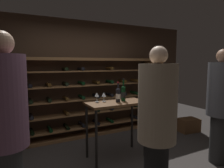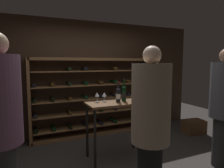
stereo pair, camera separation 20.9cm
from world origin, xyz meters
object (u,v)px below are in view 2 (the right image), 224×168
object	(u,v)px
person_host_in_suit	(224,103)
wine_bottle_black_capsule	(124,93)
person_guest_plum_blouse	(151,122)
wine_crate	(194,127)
person_bystander_dark_jacket	(1,120)
wine_glass_stemmed_right	(97,95)
wine_rack	(100,97)
tasting_table	(116,110)
wine_bottle_gold_foil	(118,95)
wine_glass_stemmed_left	(104,95)

from	to	relation	value
person_host_in_suit	wine_bottle_black_capsule	xyz separation A→B (m)	(-1.27, 0.97, 0.09)
person_guest_plum_blouse	wine_crate	distance (m)	3.01
person_bystander_dark_jacket	wine_glass_stemmed_right	distance (m)	1.67
wine_rack	person_bystander_dark_jacket	distance (m)	2.74
wine_rack	person_guest_plum_blouse	bearing A→B (deg)	-97.62
wine_glass_stemmed_right	person_bystander_dark_jacket	bearing A→B (deg)	-144.78
wine_bottle_black_capsule	wine_rack	bearing A→B (deg)	90.52
person_guest_plum_blouse	wine_rack	bearing A→B (deg)	128.43
tasting_table	wine_bottle_gold_foil	xyz separation A→B (m)	(0.02, -0.03, 0.27)
wine_rack	tasting_table	xyz separation A→B (m)	(-0.14, -1.22, -0.03)
wine_crate	wine_glass_stemmed_left	world-z (taller)	wine_glass_stemmed_left
wine_bottle_black_capsule	wine_glass_stemmed_left	world-z (taller)	wine_bottle_black_capsule
person_host_in_suit	wine_bottle_gold_foil	xyz separation A→B (m)	(-1.40, 0.92, 0.08)
person_bystander_dark_jacket	wine_crate	xyz separation A→B (m)	(3.85, 1.16, -0.93)
wine_rack	person_bystander_dark_jacket	xyz separation A→B (m)	(-1.81, -2.05, 0.21)
wine_rack	person_guest_plum_blouse	world-z (taller)	person_guest_plum_blouse
wine_rack	wine_glass_stemmed_right	distance (m)	1.19
wine_bottle_black_capsule	person_host_in_suit	bearing A→B (deg)	-37.49
wine_rack	wine_crate	world-z (taller)	wine_rack
wine_rack	person_host_in_suit	xyz separation A→B (m)	(1.28, -2.18, 0.16)
wine_bottle_gold_foil	wine_glass_stemmed_right	world-z (taller)	wine_bottle_gold_foil
wine_glass_stemmed_right	wine_glass_stemmed_left	world-z (taller)	wine_glass_stemmed_right
wine_glass_stemmed_right	wine_glass_stemmed_left	size ratio (longest dim) A/B	1.02
wine_rack	tasting_table	bearing A→B (deg)	-96.56
wine_bottle_black_capsule	tasting_table	bearing A→B (deg)	-173.56
person_guest_plum_blouse	wine_bottle_black_capsule	world-z (taller)	person_guest_plum_blouse
wine_bottle_gold_foil	wine_bottle_black_capsule	bearing A→B (deg)	21.04
person_bystander_dark_jacket	wine_bottle_black_capsule	xyz separation A→B (m)	(1.82, 0.84, 0.04)
tasting_table	person_host_in_suit	xyz separation A→B (m)	(1.42, -0.96, 0.19)
person_guest_plum_blouse	wine_crate	bearing A→B (deg)	80.64
wine_rack	person_host_in_suit	world-z (taller)	person_host_in_suit
wine_rack	wine_crate	bearing A→B (deg)	-23.33
wine_crate	wine_rack	bearing A→B (deg)	156.67
person_guest_plum_blouse	person_bystander_dark_jacket	xyz separation A→B (m)	(-1.47, 0.48, 0.07)
tasting_table	wine_glass_stemmed_left	distance (m)	0.34
person_guest_plum_blouse	person_bystander_dark_jacket	size ratio (longest dim) A/B	0.94
wine_bottle_black_capsule	wine_bottle_gold_foil	bearing A→B (deg)	-158.96
wine_glass_stemmed_right	wine_bottle_gold_foil	bearing A→B (deg)	-28.91
wine_rack	wine_glass_stemmed_right	bearing A→B (deg)	-112.24
person_guest_plum_blouse	wine_bottle_black_capsule	distance (m)	1.36
person_bystander_dark_jacket	wine_glass_stemmed_left	distance (m)	1.77
person_host_in_suit	person_bystander_dark_jacket	world-z (taller)	person_bystander_dark_jacket
wine_rack	person_bystander_dark_jacket	size ratio (longest dim) A/B	1.58
person_bystander_dark_jacket	wine_bottle_black_capsule	world-z (taller)	person_bystander_dark_jacket
person_bystander_dark_jacket	wine_crate	world-z (taller)	person_bystander_dark_jacket
tasting_table	wine_crate	world-z (taller)	tasting_table
person_host_in_suit	wine_bottle_gold_foil	world-z (taller)	person_host_in_suit
person_guest_plum_blouse	wine_glass_stemmed_left	world-z (taller)	person_guest_plum_blouse
tasting_table	wine_rack	bearing A→B (deg)	83.44
wine_rack	wine_bottle_gold_foil	world-z (taller)	wine_rack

